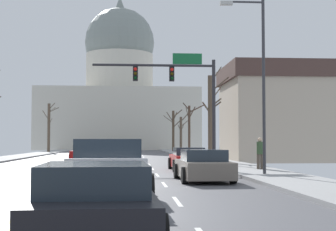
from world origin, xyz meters
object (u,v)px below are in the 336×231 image
sedan_near_00 (188,159)px  sedan_near_03 (95,205)px  signal_gantry (180,85)px  sedan_near_01 (203,166)px  street_lamp_right (258,70)px  pickup_truck_near_02 (107,172)px  sedan_oncoming_01 (92,151)px  sedan_oncoming_00 (83,153)px  pedestrian_01 (260,152)px

sedan_near_00 → sedan_near_03: (-3.67, -19.52, 0.01)m
signal_gantry → sedan_near_01: size_ratio=1.78×
street_lamp_right → pickup_truck_near_02: size_ratio=1.41×
sedan_near_00 → sedan_oncoming_01: sedan_near_00 is taller
sedan_oncoming_00 → pedestrian_01: size_ratio=2.60×
sedan_near_03 → pedestrian_01: 19.28m
sedan_near_03 → sedan_oncoming_01: (-3.34, 43.40, -0.03)m
street_lamp_right → pickup_truck_near_02: (-6.34, -7.80, -4.03)m
signal_gantry → sedan_oncoming_01: (-7.05, 19.11, -4.62)m
sedan_oncoming_01 → sedan_near_03: bearing=-85.6°
sedan_near_01 → sedan_oncoming_01: bearing=102.2°
sedan_near_03 → sedan_oncoming_00: size_ratio=1.03×
sedan_near_03 → sedan_near_01: bearing=74.2°
sedan_oncoming_00 → sedan_oncoming_01: (-0.02, 9.73, -0.03)m
pedestrian_01 → sedan_near_01: bearing=-123.5°
street_lamp_right → sedan_near_00: street_lamp_right is taller
signal_gantry → pickup_truck_near_02: size_ratio=1.42×
sedan_near_01 → sedan_oncoming_00: (-6.76, 21.53, 0.01)m
sedan_oncoming_00 → street_lamp_right: bearing=-63.9°
sedan_oncoming_00 → sedan_near_03: bearing=-84.4°
signal_gantry → sedan_near_03: (-3.71, -24.29, -4.59)m
pickup_truck_near_02 → pedestrian_01: pedestrian_01 is taller
street_lamp_right → sedan_near_03: 16.04m
street_lamp_right → sedan_near_00: 7.25m
signal_gantry → street_lamp_right: 10.42m
sedan_near_00 → sedan_near_03: sedan_near_03 is taller
sedan_near_03 → pedestrian_01: size_ratio=2.68×
sedan_near_00 → sedan_oncoming_00: (-7.00, 14.14, 0.01)m
pickup_truck_near_02 → sedan_oncoming_01: size_ratio=1.22×
street_lamp_right → sedan_oncoming_00: (-9.55, 19.48, -4.17)m
sedan_near_00 → sedan_oncoming_00: 15.78m
signal_gantry → pedestrian_01: bearing=-61.3°
sedan_near_00 → sedan_near_01: (-0.23, -7.39, 0.01)m
sedan_near_03 → sedan_oncoming_01: size_ratio=0.97×
sedan_near_03 → sedan_oncoming_01: 43.53m
street_lamp_right → sedan_near_01: 5.43m
sedan_oncoming_00 → sedan_oncoming_01: size_ratio=0.94×
sedan_near_03 → sedan_oncoming_00: 33.83m
pickup_truck_near_02 → sedan_near_03: size_ratio=1.27×
pickup_truck_near_02 → pedestrian_01: (7.34, 11.48, 0.31)m
sedan_oncoming_01 → pedestrian_01: (10.57, -25.53, 0.48)m
pickup_truck_near_02 → pedestrian_01: size_ratio=3.39×
street_lamp_right → sedan_oncoming_00: 22.09m
sedan_near_00 → street_lamp_right: bearing=-64.4°
signal_gantry → pickup_truck_near_02: 18.84m
sedan_near_00 → pedestrian_01: (3.56, -1.66, 0.46)m
sedan_near_01 → pedestrian_01: size_ratio=2.71×
signal_gantry → street_lamp_right: size_ratio=1.01×
sedan_near_00 → sedan_oncoming_00: size_ratio=1.09×
street_lamp_right → sedan_oncoming_01: (-9.57, 29.22, -4.20)m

